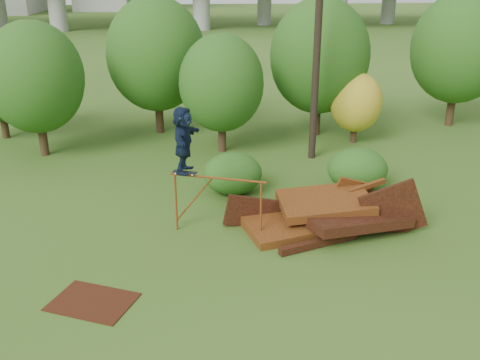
{
  "coord_description": "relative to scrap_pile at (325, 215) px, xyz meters",
  "views": [
    {
      "loc": [
        -2.18,
        -11.85,
        7.03
      ],
      "look_at": [
        -0.8,
        2.0,
        1.6
      ],
      "focal_mm": 40.0,
      "sensor_mm": 36.0,
      "label": 1
    }
  ],
  "objects": [
    {
      "name": "shrub_right",
      "position": [
        1.83,
        2.85,
        0.32
      ],
      "size": [
        2.05,
        1.88,
        1.45
      ],
      "primitive_type": "ellipsoid",
      "color": "#275216",
      "rests_on": "ground"
    },
    {
      "name": "flat_plate",
      "position": [
        -6.21,
        -3.23,
        -0.39
      ],
      "size": [
        2.18,
        1.92,
        0.03
      ],
      "primitive_type": "cube",
      "rotation": [
        0.0,
        0.0,
        -0.42
      ],
      "color": "#39190C",
      "rests_on": "ground"
    },
    {
      "name": "utility_pole",
      "position": [
        1.04,
        6.31,
        4.67
      ],
      "size": [
        1.4,
        0.28,
        10.0
      ],
      "color": "black",
      "rests_on": "ground"
    },
    {
      "name": "tree_2",
      "position": [
        -2.51,
        7.53,
        2.45
      ],
      "size": [
        3.43,
        3.43,
        4.84
      ],
      "color": "black",
      "rests_on": "ground"
    },
    {
      "name": "tree_1",
      "position": [
        -5.21,
        10.62,
        3.19
      ],
      "size": [
        4.41,
        4.41,
        6.14
      ],
      "color": "black",
      "rests_on": "ground"
    },
    {
      "name": "tree_5",
      "position": [
        8.85,
        10.47,
        3.3
      ],
      "size": [
        4.48,
        4.48,
        6.29
      ],
      "color": "black",
      "rests_on": "ground"
    },
    {
      "name": "ground",
      "position": [
        -1.71,
        -1.99,
        -0.41
      ],
      "size": [
        240.0,
        240.0,
        0.0
      ],
      "primitive_type": "plane",
      "color": "#2D5116",
      "rests_on": "ground"
    },
    {
      "name": "skater",
      "position": [
        -4.04,
        0.2,
        2.35
      ],
      "size": [
        0.95,
        1.8,
        1.85
      ],
      "primitive_type": "imported",
      "rotation": [
        0.0,
        0.0,
        1.32
      ],
      "color": "#111E36",
      "rests_on": "skateboard"
    },
    {
      "name": "tree_0",
      "position": [
        -9.81,
        7.73,
        2.77
      ],
      "size": [
        3.82,
        3.82,
        5.38
      ],
      "color": "black",
      "rests_on": "ground"
    },
    {
      "name": "shrub_left",
      "position": [
        -2.46,
        2.96,
        0.28
      ],
      "size": [
        2.0,
        1.84,
        1.38
      ],
      "primitive_type": "ellipsoid",
      "color": "#275216",
      "rests_on": "ground"
    },
    {
      "name": "grind_rail",
      "position": [
        -3.15,
        -0.12,
        0.87
      ],
      "size": [
        2.64,
        1.01,
        1.76
      ],
      "color": "brown",
      "rests_on": "ground"
    },
    {
      "name": "tree_3",
      "position": [
        1.96,
        9.54,
        3.16
      ],
      "size": [
        4.39,
        4.39,
        6.1
      ],
      "color": "black",
      "rests_on": "ground"
    },
    {
      "name": "scrap_pile",
      "position": [
        0.0,
        0.0,
        0.0
      ],
      "size": [
        5.87,
        3.01,
        2.02
      ],
      "color": "#3D1D0A",
      "rests_on": "ground"
    },
    {
      "name": "skateboard",
      "position": [
        -4.04,
        0.2,
        1.41
      ],
      "size": [
        0.71,
        0.41,
        0.07
      ],
      "rotation": [
        0.0,
        0.0,
        -0.35
      ],
      "color": "black",
      "rests_on": "grind_rail"
    },
    {
      "name": "tree_4",
      "position": [
        3.34,
        8.18,
        1.38
      ],
      "size": [
        2.23,
        2.23,
        3.08
      ],
      "color": "black",
      "rests_on": "ground"
    }
  ]
}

